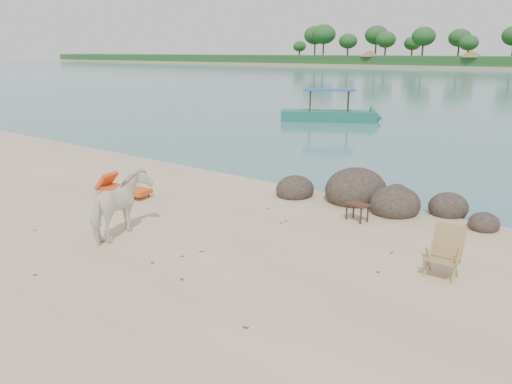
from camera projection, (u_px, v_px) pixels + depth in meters
boulders at (368, 195)px, 14.62m from camera, size 6.35×2.89×1.33m
cow at (121, 207)px, 11.82m from camera, size 1.43×2.00×1.54m
side_table at (357, 213)px, 13.05m from camera, size 0.65×0.49×0.47m
lounge_chair at (126, 188)px, 15.27m from camera, size 2.02×1.04×0.58m
deck_chair at (443, 254)px, 9.74m from camera, size 0.67×0.73×1.00m
boat_near at (329, 95)px, 31.93m from camera, size 6.65×4.72×3.30m
dead_leaves at (212, 250)px, 11.24m from camera, size 7.92×6.46×0.00m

